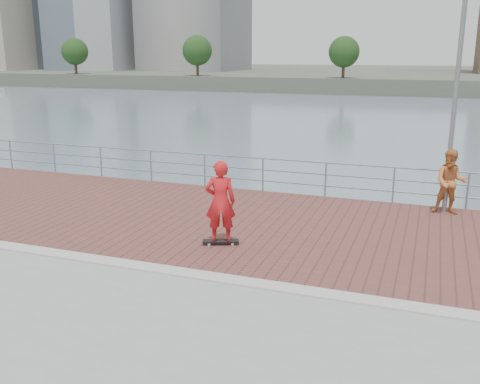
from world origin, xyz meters
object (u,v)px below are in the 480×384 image
(street_lamp, at_px, (462,40))
(skateboarder, at_px, (220,201))
(guardrail, at_px, (294,173))
(bystander, at_px, (451,182))

(street_lamp, height_order, skateboarder, street_lamp)
(street_lamp, bearing_deg, guardrail, 167.75)
(guardrail, bearing_deg, street_lamp, -12.25)
(guardrail, relative_size, bystander, 21.46)
(guardrail, distance_m, bystander, 4.68)
(skateboarder, bearing_deg, guardrail, -116.72)
(bystander, bearing_deg, skateboarder, -138.96)
(guardrail, relative_size, skateboarder, 20.24)
(street_lamp, relative_size, skateboarder, 3.43)
(street_lamp, bearing_deg, skateboarder, -140.10)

